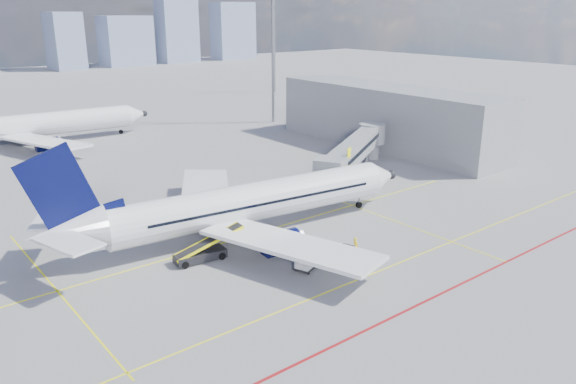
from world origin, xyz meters
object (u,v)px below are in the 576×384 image
object	(u,v)px
baggage_tug	(348,254)
belt_loader	(202,253)
main_aircraft	(240,205)
ramp_worker	(356,247)
second_aircraft	(30,126)
cargo_dolly	(309,258)

from	to	relation	value
baggage_tug	belt_loader	distance (m)	13.42
main_aircraft	baggage_tug	distance (m)	12.48
ramp_worker	second_aircraft	bearing A→B (deg)	14.58
baggage_tug	second_aircraft	bearing A→B (deg)	78.46
baggage_tug	cargo_dolly	xyz separation A→B (m)	(-3.57, 1.32, 0.15)
main_aircraft	baggage_tug	xyz separation A→B (m)	(4.00, -11.58, -2.42)
main_aircraft	belt_loader	xyz separation A→B (m)	(-6.28, -2.94, -2.50)
cargo_dolly	baggage_tug	bearing A→B (deg)	-41.81
main_aircraft	ramp_worker	xyz separation A→B (m)	(5.50, -11.03, -2.29)
main_aircraft	ramp_worker	world-z (taller)	main_aircraft
second_aircraft	belt_loader	bearing A→B (deg)	-86.78
baggage_tug	cargo_dolly	bearing A→B (deg)	140.44
belt_loader	ramp_worker	size ratio (longest dim) A/B	3.72
belt_loader	ramp_worker	xyz separation A→B (m)	(11.78, -8.09, 0.21)
belt_loader	second_aircraft	bearing A→B (deg)	95.12
baggage_tug	ramp_worker	world-z (taller)	ramp_worker
main_aircraft	second_aircraft	bearing A→B (deg)	101.97
second_aircraft	ramp_worker	bearing A→B (deg)	-76.67
baggage_tug	belt_loader	xyz separation A→B (m)	(-10.28, 8.64, -0.08)
belt_loader	ramp_worker	distance (m)	14.29
belt_loader	cargo_dolly	bearing A→B (deg)	-41.30
second_aircraft	cargo_dolly	xyz separation A→B (m)	(5.60, -66.32, -2.27)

